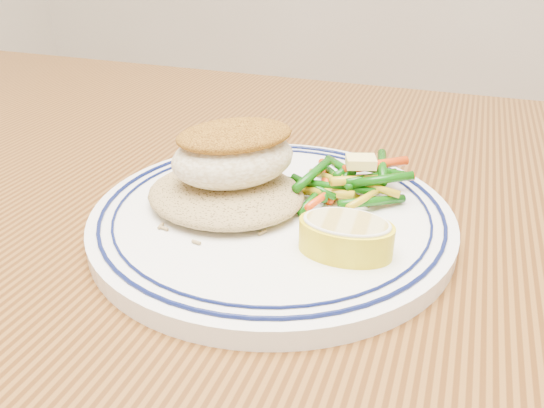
% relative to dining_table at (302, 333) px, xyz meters
% --- Properties ---
extents(dining_table, '(1.50, 0.90, 0.75)m').
position_rel_dining_table_xyz_m(dining_table, '(0.00, 0.00, 0.00)').
color(dining_table, '#4C2A0F').
rests_on(dining_table, ground).
extents(plate, '(0.28, 0.28, 0.02)m').
position_rel_dining_table_xyz_m(plate, '(-0.03, 0.01, 0.11)').
color(plate, white).
rests_on(plate, dining_table).
extents(rice_pilaf, '(0.13, 0.11, 0.02)m').
position_rel_dining_table_xyz_m(rice_pilaf, '(-0.07, 0.00, 0.12)').
color(rice_pilaf, '#967C4B').
rests_on(rice_pilaf, plate).
extents(fish_fillet, '(0.12, 0.12, 0.05)m').
position_rel_dining_table_xyz_m(fish_fillet, '(-0.06, 0.01, 0.15)').
color(fish_fillet, beige).
rests_on(fish_fillet, rice_pilaf).
extents(vegetable_pile, '(0.10, 0.11, 0.03)m').
position_rel_dining_table_xyz_m(vegetable_pile, '(0.02, 0.05, 0.13)').
color(vegetable_pile, '#BC9D14').
rests_on(vegetable_pile, plate).
extents(butter_pat, '(0.03, 0.02, 0.01)m').
position_rel_dining_table_xyz_m(butter_pat, '(0.03, 0.05, 0.14)').
color(butter_pat, '#FCEB7B').
rests_on(butter_pat, vegetable_pile).
extents(lemon_wedge, '(0.07, 0.06, 0.03)m').
position_rel_dining_table_xyz_m(lemon_wedge, '(0.04, -0.03, 0.13)').
color(lemon_wedge, yellow).
rests_on(lemon_wedge, plate).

